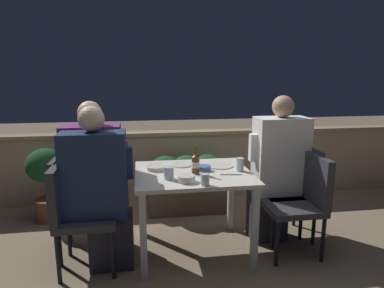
% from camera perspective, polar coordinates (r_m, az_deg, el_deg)
% --- Properties ---
extents(ground_plane, '(16.00, 16.00, 0.00)m').
position_cam_1_polar(ground_plane, '(3.07, 0.18, -17.30)').
color(ground_plane, '#847056').
extents(parapet_wall, '(9.00, 0.18, 0.81)m').
position_cam_1_polar(parapet_wall, '(4.11, -2.59, -3.39)').
color(parapet_wall, tan).
rests_on(parapet_wall, ground_plane).
extents(dining_table, '(0.94, 0.80, 0.70)m').
position_cam_1_polar(dining_table, '(2.82, 0.18, -6.53)').
color(dining_table, silver).
rests_on(dining_table, ground_plane).
extents(planter_hedge, '(0.84, 0.47, 0.62)m').
position_cam_1_polar(planter_hedge, '(3.73, -0.81, -6.02)').
color(planter_hedge, brown).
rests_on(planter_hedge, ground_plane).
extents(chair_left_near, '(0.45, 0.44, 0.84)m').
position_cam_1_polar(chair_left_near, '(2.77, -19.07, -9.92)').
color(chair_left_near, '#333338').
rests_on(chair_left_near, ground_plane).
extents(person_navy_jumper, '(0.52, 0.26, 1.26)m').
position_cam_1_polar(person_navy_jumper, '(2.69, -15.12, -7.40)').
color(person_navy_jumper, '#282833').
rests_on(person_navy_jumper, ground_plane).
extents(chair_left_far, '(0.45, 0.44, 0.84)m').
position_cam_1_polar(chair_left_far, '(2.99, -19.07, -8.25)').
color(chair_left_far, '#333338').
rests_on(chair_left_far, ground_plane).
extents(person_purple_stripe, '(0.51, 0.26, 1.28)m').
position_cam_1_polar(person_purple_stripe, '(2.92, -15.46, -5.73)').
color(person_purple_stripe, '#282833').
rests_on(person_purple_stripe, ground_plane).
extents(chair_right_near, '(0.45, 0.44, 0.84)m').
position_cam_1_polar(chair_right_near, '(3.00, 18.01, -8.10)').
color(chair_right_near, '#333338').
rests_on(chair_right_near, ground_plane).
extents(chair_right_far, '(0.45, 0.44, 0.84)m').
position_cam_1_polar(chair_right_far, '(3.27, 16.96, -6.38)').
color(chair_right_far, '#333338').
rests_on(chair_right_far, ground_plane).
extents(person_white_polo, '(0.51, 0.26, 1.30)m').
position_cam_1_polar(person_white_polo, '(3.15, 13.91, -4.09)').
color(person_white_polo, '#282833').
rests_on(person_white_polo, ground_plane).
extents(beer_bottle, '(0.06, 0.06, 0.22)m').
position_cam_1_polar(beer_bottle, '(2.72, 0.59, -3.25)').
color(beer_bottle, brown).
rests_on(beer_bottle, dining_table).
extents(plate_0, '(0.19, 0.19, 0.01)m').
position_cam_1_polar(plate_0, '(2.99, -1.76, -3.46)').
color(plate_0, silver).
rests_on(plate_0, dining_table).
extents(plate_1, '(0.23, 0.23, 0.01)m').
position_cam_1_polar(plate_1, '(2.97, 4.64, -3.62)').
color(plate_1, silver).
rests_on(plate_1, dining_table).
extents(bowl_0, '(0.13, 0.13, 0.05)m').
position_cam_1_polar(bowl_0, '(2.54, -0.95, -5.71)').
color(bowl_0, beige).
rests_on(bowl_0, dining_table).
extents(bowl_1, '(0.17, 0.17, 0.03)m').
position_cam_1_polar(bowl_1, '(2.86, -5.88, -3.92)').
color(bowl_1, beige).
rests_on(bowl_1, dining_table).
extents(bowl_2, '(0.11, 0.11, 0.04)m').
position_cam_1_polar(bowl_2, '(2.83, 1.98, -3.98)').
color(bowl_2, '#4C709E').
rests_on(bowl_2, dining_table).
extents(glass_cup_0, '(0.06, 0.06, 0.08)m').
position_cam_1_polar(glass_cup_0, '(2.47, 2.19, -5.96)').
color(glass_cup_0, silver).
rests_on(glass_cup_0, dining_table).
extents(glass_cup_1, '(0.08, 0.08, 0.10)m').
position_cam_1_polar(glass_cup_1, '(2.61, -3.88, -4.84)').
color(glass_cup_1, silver).
rests_on(glass_cup_1, dining_table).
extents(glass_cup_2, '(0.06, 0.06, 0.11)m').
position_cam_1_polar(glass_cup_2, '(2.83, 7.98, -3.40)').
color(glass_cup_2, silver).
rests_on(glass_cup_2, dining_table).
extents(fork_0, '(0.17, 0.05, 0.01)m').
position_cam_1_polar(fork_0, '(2.74, 6.51, -5.04)').
color(fork_0, silver).
rests_on(fork_0, dining_table).
extents(potted_plant, '(0.38, 0.38, 0.75)m').
position_cam_1_polar(potted_plant, '(3.77, -23.14, -5.03)').
color(potted_plant, brown).
rests_on(potted_plant, ground_plane).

